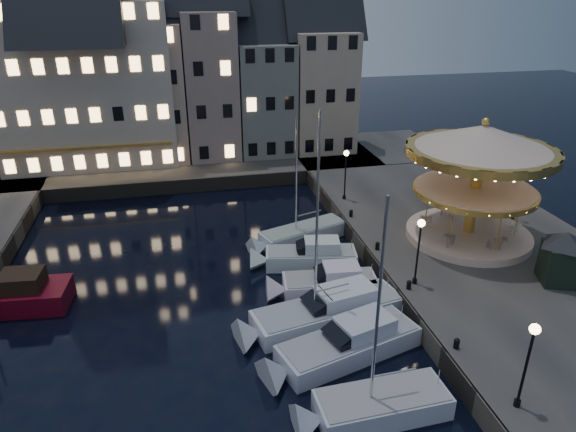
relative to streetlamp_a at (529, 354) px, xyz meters
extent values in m
plane|color=black|center=(-7.20, 9.00, -4.02)|extent=(160.00, 160.00, 0.00)
cube|color=#474442|center=(6.80, 15.00, -3.37)|extent=(16.00, 56.00, 1.30)
cube|color=#474442|center=(-15.20, 37.00, -3.37)|extent=(44.00, 12.00, 1.30)
cube|color=#47423A|center=(-1.20, 15.00, -3.37)|extent=(0.15, 44.00, 1.30)
cube|color=#47423A|center=(-13.20, 31.00, -3.37)|extent=(48.00, 0.15, 1.30)
cylinder|color=black|center=(0.00, 0.00, -2.57)|extent=(0.28, 0.28, 0.30)
cylinder|color=black|center=(0.00, 0.00, -0.82)|extent=(0.12, 0.12, 3.80)
sphere|color=#FFD18C|center=(0.00, 0.00, 1.23)|extent=(0.44, 0.44, 0.44)
cylinder|color=black|center=(0.00, 10.00, -2.57)|extent=(0.28, 0.28, 0.30)
cylinder|color=black|center=(0.00, 10.00, -0.82)|extent=(0.12, 0.12, 3.80)
sphere|color=#FFD18C|center=(0.00, 10.00, 1.23)|extent=(0.44, 0.44, 0.44)
cylinder|color=black|center=(0.00, 23.50, -2.57)|extent=(0.28, 0.28, 0.30)
cylinder|color=black|center=(0.00, 23.50, -0.82)|extent=(0.12, 0.12, 3.80)
sphere|color=#FFD18C|center=(0.00, 23.50, 1.23)|extent=(0.44, 0.44, 0.44)
cylinder|color=black|center=(11.30, 17.00, -2.57)|extent=(0.28, 0.28, 0.30)
cylinder|color=black|center=(11.30, 17.00, -0.82)|extent=(0.12, 0.12, 3.80)
sphere|color=#FFD18C|center=(11.30, 17.00, 1.23)|extent=(0.44, 0.44, 0.44)
cylinder|color=black|center=(-0.60, 4.00, -2.52)|extent=(0.28, 0.28, 0.40)
sphere|color=black|center=(-0.60, 4.00, -2.30)|extent=(0.30, 0.30, 0.30)
cylinder|color=black|center=(-0.60, 9.50, -2.52)|extent=(0.28, 0.28, 0.40)
sphere|color=black|center=(-0.60, 9.50, -2.30)|extent=(0.30, 0.30, 0.30)
cylinder|color=black|center=(-0.60, 14.50, -2.52)|extent=(0.28, 0.28, 0.40)
sphere|color=black|center=(-0.60, 14.50, -2.30)|extent=(0.30, 0.30, 0.30)
cylinder|color=black|center=(-0.60, 20.00, -2.52)|extent=(0.28, 0.28, 0.40)
sphere|color=black|center=(-0.60, 20.00, -2.30)|extent=(0.30, 0.30, 0.30)
cube|color=tan|center=(-26.70, 39.00, 2.78)|extent=(5.00, 8.00, 11.00)
cube|color=#95956B|center=(-21.25, 39.00, 3.28)|extent=(5.60, 8.00, 12.00)
cube|color=tan|center=(-15.20, 39.00, 3.78)|extent=(6.20, 8.00, 13.00)
cube|color=gray|center=(-9.45, 39.00, 4.28)|extent=(5.00, 8.00, 14.00)
cube|color=slate|center=(-4.00, 39.00, 2.78)|extent=(5.60, 8.00, 11.00)
cube|color=tan|center=(2.05, 39.00, 3.28)|extent=(6.20, 8.00, 12.00)
cube|color=beige|center=(-21.20, 39.00, 4.78)|extent=(16.00, 9.00, 15.00)
cube|color=silver|center=(-5.21, 1.96, -3.57)|extent=(5.99, 2.48, 1.30)
cube|color=gray|center=(-5.21, 1.96, -2.90)|extent=(5.69, 2.29, 0.10)
cylinder|color=silver|center=(-5.80, 1.94, 2.25)|extent=(0.14, 0.14, 10.34)
cube|color=#B7BACB|center=(-5.34, 6.17, -3.57)|extent=(7.94, 4.52, 1.30)
cube|color=gray|center=(-5.34, 6.17, -2.90)|extent=(7.53, 4.23, 0.10)
cube|color=#B7BACB|center=(-4.47, 6.43, -2.47)|extent=(3.28, 2.61, 0.80)
cube|color=black|center=(-5.92, 6.01, -2.57)|extent=(1.70, 2.04, 0.98)
cube|color=silver|center=(-5.56, 9.20, -3.57)|extent=(9.03, 4.24, 1.30)
cube|color=gray|center=(-5.56, 9.20, -2.90)|extent=(8.57, 3.96, 0.10)
cube|color=silver|center=(-4.54, 9.40, -2.47)|extent=(3.62, 2.54, 0.80)
cube|color=black|center=(-6.24, 9.06, -2.57)|extent=(1.74, 2.04, 1.05)
cylinder|color=silver|center=(-6.41, 9.02, 2.94)|extent=(0.14, 0.14, 11.71)
cube|color=silver|center=(-4.66, 11.93, -3.57)|extent=(5.95, 2.82, 1.30)
cube|color=gray|center=(-4.66, 11.93, -2.90)|extent=(5.64, 2.61, 0.10)
cube|color=silver|center=(-3.97, 11.85, -2.47)|extent=(2.35, 1.88, 0.80)
cube|color=black|center=(-5.11, 11.98, -2.57)|extent=(1.18, 1.64, 0.86)
cube|color=silver|center=(-4.92, 15.58, -3.57)|extent=(6.36, 3.07, 1.30)
cube|color=#90949B|center=(-4.92, 15.58, -2.90)|extent=(6.03, 2.86, 0.10)
cube|color=silver|center=(-4.20, 15.45, -2.47)|extent=(2.55, 1.91, 0.80)
cube|color=black|center=(-5.40, 15.67, -2.57)|extent=(1.29, 1.59, 0.89)
cube|color=silver|center=(-4.51, 19.34, -3.57)|extent=(6.95, 4.07, 1.30)
cube|color=gray|center=(-4.51, 19.34, -2.90)|extent=(6.58, 3.81, 0.10)
cylinder|color=silver|center=(-5.14, 19.12, 1.57)|extent=(0.14, 0.14, 8.98)
cube|color=black|center=(-22.71, 14.44, -2.27)|extent=(2.49, 2.11, 1.06)
cylinder|color=beige|center=(6.23, 14.78, -2.45)|extent=(8.49, 8.49, 0.53)
cylinder|color=gold|center=(6.23, 14.78, 1.10)|extent=(0.74, 0.74, 6.58)
cylinder|color=beige|center=(6.23, 14.78, 1.00)|extent=(7.86, 7.86, 0.19)
cylinder|color=gold|center=(6.23, 14.78, 0.81)|extent=(8.15, 8.15, 0.37)
cone|color=beige|center=(6.23, 14.78, 4.50)|extent=(9.77, 9.77, 1.70)
cylinder|color=gold|center=(6.23, 14.78, 3.60)|extent=(9.77, 9.77, 0.53)
sphere|color=gold|center=(6.23, 14.78, 5.56)|extent=(0.53, 0.53, 0.53)
imported|color=beige|center=(9.07, 15.65, -1.66)|extent=(1.77, 1.28, 1.06)
cube|color=black|center=(8.40, 8.35, -1.52)|extent=(2.56, 2.56, 2.39)
pyramid|color=black|center=(8.40, 8.35, 0.57)|extent=(3.19, 3.19, 0.90)
camera|label=1|loc=(-12.97, -14.01, 13.55)|focal=32.00mm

